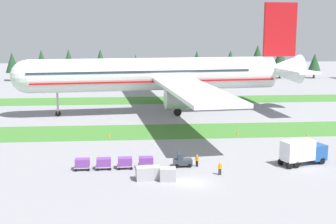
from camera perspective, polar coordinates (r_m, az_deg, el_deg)
name	(u,v)px	position (r m, az deg, el deg)	size (l,w,h in m)	color
ground_plane	(193,183)	(58.32, 3.07, -8.78)	(400.00, 400.00, 0.00)	gray
grass_strip_near	(172,131)	(86.37, 0.49, -2.39)	(320.00, 12.75, 0.01)	#3D752D
grass_strip_far	(160,100)	(123.12, -1.06, 1.48)	(320.00, 12.75, 0.01)	#3D752D
airliner	(163,74)	(103.59, -0.63, 4.74)	(65.72, 81.23, 24.76)	silver
baggage_tug	(182,161)	(64.62, 1.75, -6.08)	(2.63, 1.36, 1.97)	#2D333D
cargo_dolly_lead	(146,161)	(64.13, -2.72, -6.12)	(2.24, 1.55, 1.55)	#A3A3A8
cargo_dolly_second	(125,162)	(64.04, -5.33, -6.17)	(2.24, 1.55, 1.55)	#A3A3A8
cargo_dolly_third	(104,163)	(64.08, -7.94, -6.22)	(2.24, 1.55, 1.55)	#A3A3A8
cargo_dolly_fourth	(82,163)	(64.25, -10.54, -6.25)	(2.24, 1.55, 1.55)	#A3A3A8
catering_truck	(303,151)	(68.00, 16.32, -4.67)	(7.32, 4.44, 3.58)	#1E4C8E
ground_crew_marshaller	(220,168)	(61.45, 6.43, -6.89)	(0.55, 0.36, 1.74)	black
ground_crew_loader	(197,160)	(64.74, 3.61, -5.94)	(0.39, 0.46, 1.74)	black
uld_container_0	(144,173)	(59.28, -3.01, -7.58)	(2.00, 1.60, 1.71)	#A3A3A8
uld_container_1	(152,173)	(59.63, -1.94, -7.52)	(2.00, 1.60, 1.59)	#A3A3A8
uld_container_2	(153,173)	(59.63, -1.85, -7.50)	(2.00, 1.60, 1.63)	#A3A3A8
uld_container_3	(168,174)	(58.98, -0.01, -7.69)	(2.00, 1.60, 1.65)	#A3A3A8
taxiway_marker_0	(238,132)	(84.85, 8.59, -2.52)	(0.44, 0.44, 0.65)	orange
taxiway_marker_1	(109,136)	(82.51, -7.30, -2.90)	(0.44, 0.44, 0.52)	orange
taxiway_marker_2	(307,135)	(86.04, 16.84, -2.73)	(0.44, 0.44, 0.47)	orange
distant_tree_line	(161,60)	(169.19, -0.84, 6.41)	(150.84, 11.29, 12.73)	#4C3823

